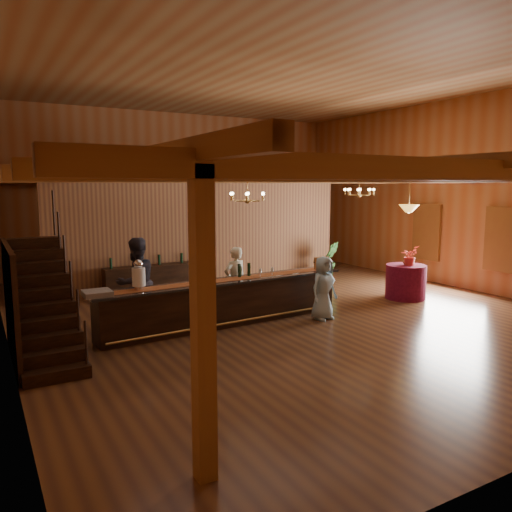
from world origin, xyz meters
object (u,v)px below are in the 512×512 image
backbar_shelf (160,280)px  staff_second (136,282)px  pendant_lamp (409,208)px  round_table (406,282)px  floor_plant (329,260)px  beverage_dispenser (139,275)px  chandelier_right (359,192)px  guest (324,288)px  tasting_bar (226,302)px  raffle_drum (320,262)px  chandelier_left (247,196)px  bartender (235,281)px

backbar_shelf → staff_second: size_ratio=1.57×
pendant_lamp → round_table: bearing=0.0°
round_table → floor_plant: size_ratio=0.86×
beverage_dispenser → backbar_shelf: size_ratio=0.20×
beverage_dispenser → chandelier_right: (6.36, 0.97, 1.56)m
chandelier_right → guest: size_ratio=0.56×
round_table → guest: bearing=-169.3°
tasting_bar → floor_plant: 6.10m
raffle_drum → round_table: size_ratio=0.32×
chandelier_left → chandelier_right: same height
raffle_drum → beverage_dispenser: bearing=-177.4°
tasting_bar → guest: 2.22m
chandelier_right → staff_second: size_ratio=0.42×
raffle_drum → guest: (-0.53, -0.84, -0.43)m
backbar_shelf → pendant_lamp: 6.94m
backbar_shelf → chandelier_right: 5.94m
tasting_bar → staff_second: 1.95m
tasting_bar → beverage_dispenser: size_ratio=9.84×
tasting_bar → round_table: size_ratio=5.64×
backbar_shelf → round_table: round_table is taller
staff_second → guest: 4.10m
tasting_bar → guest: (2.09, -0.71, 0.22)m
chandelier_right → round_table: bearing=-50.6°
backbar_shelf → pendant_lamp: (5.57, -3.64, 1.98)m
raffle_drum → chandelier_right: 2.59m
beverage_dispenser → raffle_drum: bearing=2.6°
backbar_shelf → chandelier_right: (4.74, -2.64, 2.41)m
guest → tasting_bar: bearing=151.2°
beverage_dispenser → chandelier_right: bearing=8.7°
floor_plant → raffle_drum: bearing=-130.9°
beverage_dispenser → backbar_shelf: bearing=65.8°
pendant_lamp → guest: 3.65m
backbar_shelf → bartender: bartender is taller
staff_second → pendant_lamp: bearing=154.5°
pendant_lamp → guest: pendant_lamp is taller
chandelier_left → tasting_bar: bearing=156.1°
round_table → chandelier_left: (-4.84, -0.08, 2.32)m
beverage_dispenser → chandelier_left: size_ratio=0.75×
beverage_dispenser → bartender: (2.47, 0.72, -0.47)m
guest → staff_second: bearing=148.3°
round_table → chandelier_right: (-0.83, 1.01, 2.38)m
chandelier_right → guest: bearing=-145.7°
chandelier_left → bartender: 2.14m
pendant_lamp → floor_plant: size_ratio=0.74×
raffle_drum → floor_plant: size_ratio=0.28×
chandelier_left → pendant_lamp: (4.84, 0.08, -0.37)m
backbar_shelf → pendant_lamp: bearing=-33.5°
chandelier_right → guest: chandelier_right is taller
pendant_lamp → bartender: 5.04m
backbar_shelf → guest: 4.88m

